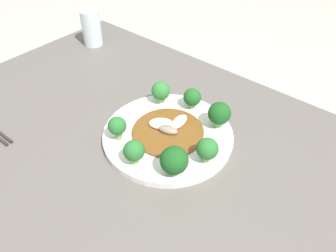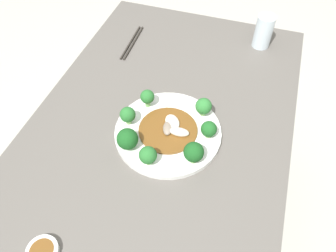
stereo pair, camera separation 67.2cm
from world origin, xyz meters
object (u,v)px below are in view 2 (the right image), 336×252
at_px(broccoli_southwest, 194,152).
at_px(broccoli_southeast, 204,106).
at_px(broccoli_northeast, 147,97).
at_px(broccoli_west, 148,155).
at_px(drinking_glass, 264,31).
at_px(broccoli_northwest, 127,139).
at_px(plate, 168,132).
at_px(sauce_dish, 42,251).
at_px(stirfry_center, 170,129).
at_px(broccoli_north, 128,115).
at_px(broccoli_south, 209,129).
at_px(chopsticks, 132,42).

bearing_deg(broccoli_southwest, broccoli_southeast, 5.34).
distance_m(broccoli_southwest, broccoli_northeast, 0.24).
distance_m(broccoli_west, drinking_glass, 0.65).
bearing_deg(broccoli_northwest, broccoli_southeast, -42.48).
relative_size(plate, broccoli_southeast, 5.15).
bearing_deg(broccoli_northwest, sauce_dish, 166.56).
distance_m(broccoli_northwest, stirfry_center, 0.13).
bearing_deg(broccoli_west, drinking_glass, -18.74).
relative_size(broccoli_west, sauce_dish, 0.82).
bearing_deg(broccoli_northwest, broccoli_north, 22.10).
bearing_deg(broccoli_south, plate, 97.91).
relative_size(broccoli_west, broccoli_northwest, 0.91).
xyz_separation_m(broccoli_south, sauce_dish, (-0.42, 0.27, -0.04)).
height_order(broccoli_southeast, broccoli_south, broccoli_southeast).
distance_m(plate, drinking_glass, 0.54).
bearing_deg(stirfry_center, plate, 119.08).
distance_m(stirfry_center, sauce_dish, 0.44).
bearing_deg(broccoli_north, broccoli_southeast, -63.34).
xyz_separation_m(stirfry_center, drinking_glass, (0.49, -0.19, 0.04)).
bearing_deg(stirfry_center, broccoli_northeast, 52.99).
relative_size(broccoli_west, chopsticks, 0.29).
xyz_separation_m(broccoli_southwest, stirfry_center, (0.08, 0.09, -0.03)).
bearing_deg(plate, stirfry_center, -60.92).
height_order(broccoli_south, chopsticks, broccoli_south).
distance_m(broccoli_north, sauce_dish, 0.40).
relative_size(broccoli_southeast, drinking_glass, 0.50).
relative_size(plate, broccoli_northwest, 4.69).
height_order(broccoli_northwest, sauce_dish, broccoli_northwest).
bearing_deg(broccoli_northeast, sauce_dish, 171.36).
relative_size(broccoli_west, drinking_glass, 0.50).
height_order(broccoli_southeast, broccoli_northeast, same).
relative_size(broccoli_northeast, drinking_glass, 0.50).
relative_size(broccoli_west, broccoli_southeast, 0.99).
bearing_deg(broccoli_northwest, stirfry_center, -44.80).
distance_m(broccoli_south, broccoli_northwest, 0.22).
bearing_deg(broccoli_west, chopsticks, 26.69).
height_order(broccoli_southeast, broccoli_southwest, broccoli_southwest).
bearing_deg(plate, broccoli_northwest, 136.01).
bearing_deg(plate, drinking_glass, -21.30).
bearing_deg(broccoli_northeast, broccoli_northwest, -178.86).
relative_size(broccoli_north, broccoli_northeast, 0.99).
bearing_deg(broccoli_north, broccoli_south, -84.18).
bearing_deg(stirfry_center, broccoli_north, 95.04).
xyz_separation_m(broccoli_west, broccoli_north, (0.11, 0.10, 0.00)).
distance_m(broccoli_north, drinking_glass, 0.59).
bearing_deg(broccoli_southeast, plate, 139.04).
distance_m(plate, stirfry_center, 0.02).
bearing_deg(drinking_glass, broccoli_northeast, 146.42).
distance_m(broccoli_northwest, drinking_glass, 0.65).
bearing_deg(chopsticks, stirfry_center, -143.86).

